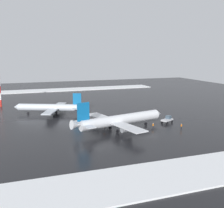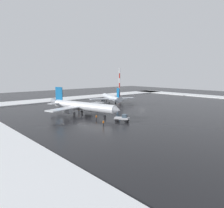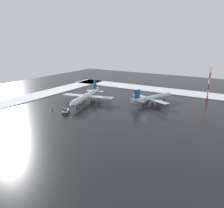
% 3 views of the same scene
% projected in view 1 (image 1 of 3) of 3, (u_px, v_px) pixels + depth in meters
% --- Properties ---
extents(ground_plane, '(240.00, 240.00, 0.00)m').
position_uv_depth(ground_plane, '(93.00, 110.00, 118.05)').
color(ground_plane, black).
extents(snow_bank_left, '(14.00, 116.00, 0.35)m').
position_uv_depth(snow_bank_left, '(65.00, 90.00, 180.03)').
color(snow_bank_left, white).
rests_on(snow_bank_left, ground_plane).
extents(snow_bank_right, '(14.00, 116.00, 0.35)m').
position_uv_depth(snow_bank_right, '(186.00, 173.00, 56.00)').
color(snow_bank_right, white).
rests_on(snow_bank_right, ground_plane).
extents(airplane_parked_portside, '(27.82, 33.18, 9.96)m').
position_uv_depth(airplane_parked_portside, '(119.00, 120.00, 86.40)').
color(airplane_parked_portside, silver).
rests_on(airplane_parked_portside, ground_plane).
extents(airplane_parked_starboard, '(22.86, 26.94, 8.45)m').
position_uv_depth(airplane_parked_starboard, '(51.00, 107.00, 108.48)').
color(airplane_parked_starboard, silver).
rests_on(airplane_parked_starboard, ground_plane).
extents(pushback_tug, '(4.11, 5.09, 2.50)m').
position_uv_depth(pushback_tug, '(167.00, 119.00, 95.74)').
color(pushback_tug, silver).
rests_on(pushback_tug, ground_plane).
extents(ground_crew_near_tug, '(0.36, 0.36, 1.71)m').
position_uv_depth(ground_crew_near_tug, '(181.00, 126.00, 88.31)').
color(ground_crew_near_tug, black).
rests_on(ground_crew_near_tug, ground_plane).
extents(ground_crew_beside_wing, '(0.36, 0.36, 1.71)m').
position_uv_depth(ground_crew_beside_wing, '(105.00, 127.00, 86.75)').
color(ground_crew_beside_wing, black).
rests_on(ground_crew_beside_wing, ground_plane).
extents(ground_crew_by_nose_gear, '(0.36, 0.36, 1.71)m').
position_uv_depth(ground_crew_by_nose_gear, '(153.00, 125.00, 88.99)').
color(ground_crew_by_nose_gear, black).
rests_on(ground_crew_by_nose_gear, ground_plane).
extents(antenna_mast, '(0.70, 0.70, 18.48)m').
position_uv_depth(antenna_mast, '(0.00, 86.00, 123.03)').
color(antenna_mast, red).
rests_on(antenna_mast, ground_plane).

